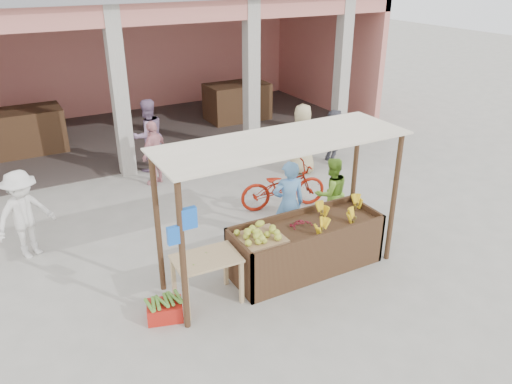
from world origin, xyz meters
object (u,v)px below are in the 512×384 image
red_crate (165,311)px  motorcycle (283,185)px  side_table (207,265)px  fruit_stall (306,248)px  vendor_blue (289,201)px  vendor_green (331,191)px

red_crate → motorcycle: motorcycle is taller
side_table → red_crate: side_table is taller
fruit_stall → red_crate: 2.59m
fruit_stall → motorcycle: 2.36m
side_table → fruit_stall: bearing=3.9°
motorcycle → fruit_stall: bearing=170.2°
fruit_stall → motorcycle: bearing=67.8°
vendor_blue → vendor_green: bearing=-158.0°
fruit_stall → vendor_blue: bearing=79.0°
vendor_green → motorcycle: 1.25m
red_crate → motorcycle: size_ratio=0.26×
side_table → vendor_blue: (2.01, 0.88, 0.23)m
fruit_stall → vendor_green: (1.26, 1.01, 0.37)m
vendor_blue → motorcycle: vendor_blue is taller
motorcycle → vendor_blue: bearing=164.1°
vendor_green → motorcycle: vendor_green is taller
vendor_blue → vendor_green: 1.12m
red_crate → vendor_green: size_ratio=0.33×
red_crate → motorcycle: (3.46, 2.30, 0.38)m
fruit_stall → side_table: size_ratio=2.57×
red_crate → side_table: bearing=22.2°
red_crate → vendor_blue: vendor_blue is taller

